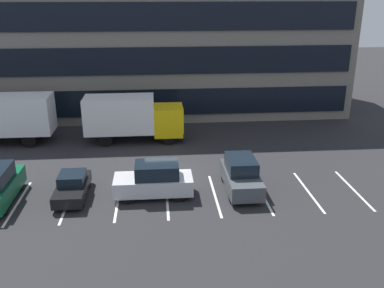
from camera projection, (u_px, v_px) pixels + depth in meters
The scene contains 8 objects.
ground_plane at pixel (166, 176), 27.62m from camera, with size 120.00×120.00×0.00m, color #262628.
office_building at pixel (159, 33), 41.96m from camera, with size 34.52×13.31×14.40m.
lot_markings at pixel (167, 197), 24.91m from camera, with size 22.54×5.40×0.01m.
box_truck_white at pixel (2, 117), 32.84m from camera, with size 8.09×2.68×3.75m.
box_truck_yellow at pixel (132, 116), 33.36m from camera, with size 7.71×2.55×3.57m.
sedan_black at pixel (72, 186), 24.71m from camera, with size 1.64×3.93×1.41m.
suv_charcoal at pixel (241, 175), 25.45m from camera, with size 1.88×4.44×2.01m.
suv_silver at pixel (154, 180), 24.73m from camera, with size 4.50×1.91×2.04m.
Camera 1 is at (-0.47, -25.29, 11.42)m, focal length 40.27 mm.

